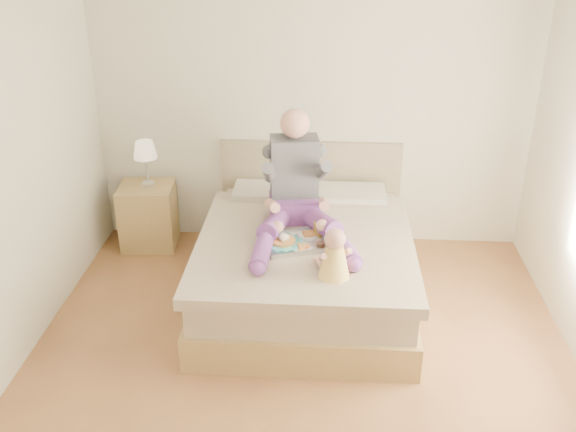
# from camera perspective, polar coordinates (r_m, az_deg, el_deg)

# --- Properties ---
(room) EXTENTS (4.02, 4.22, 2.71)m
(room) POSITION_cam_1_polar(r_m,az_deg,el_deg) (3.88, 2.37, 3.50)
(room) COLOR brown
(room) RESTS_ON ground
(bed) EXTENTS (1.70, 2.18, 1.00)m
(bed) POSITION_cam_1_polar(r_m,az_deg,el_deg) (5.37, 1.60, -3.83)
(bed) COLOR #997B47
(bed) RESTS_ON ground
(nightstand) EXTENTS (0.54, 0.49, 0.61)m
(nightstand) POSITION_cam_1_polar(r_m,az_deg,el_deg) (6.27, -12.30, 0.03)
(nightstand) COLOR #997B47
(nightstand) RESTS_ON ground
(lamp) EXTENTS (0.21, 0.21, 0.44)m
(lamp) POSITION_cam_1_polar(r_m,az_deg,el_deg) (6.01, -12.58, 5.53)
(lamp) COLOR silver
(lamp) RESTS_ON nightstand
(adult) EXTENTS (0.81, 1.21, 0.97)m
(adult) POSITION_cam_1_polar(r_m,az_deg,el_deg) (5.15, 0.75, 1.97)
(adult) COLOR #683482
(adult) RESTS_ON bed
(tray) EXTENTS (0.59, 0.52, 0.14)m
(tray) POSITION_cam_1_polar(r_m,az_deg,el_deg) (4.98, 0.67, -2.13)
(tray) COLOR silver
(tray) RESTS_ON bed
(baby) EXTENTS (0.29, 0.33, 0.37)m
(baby) POSITION_cam_1_polar(r_m,az_deg,el_deg) (4.52, 4.10, -3.64)
(baby) COLOR #EEC04B
(baby) RESTS_ON bed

